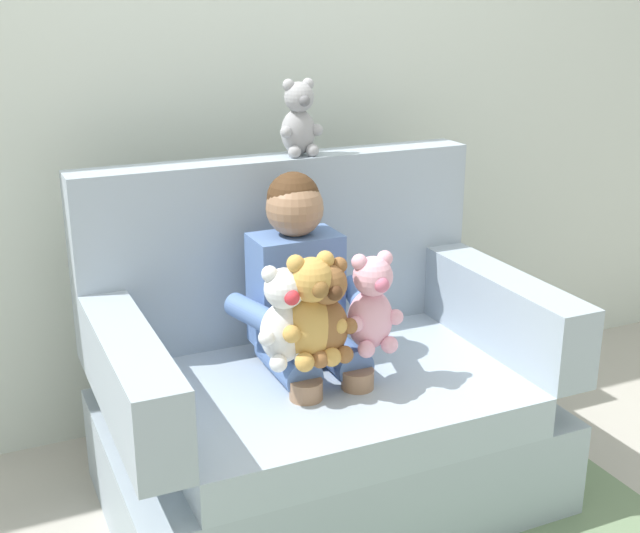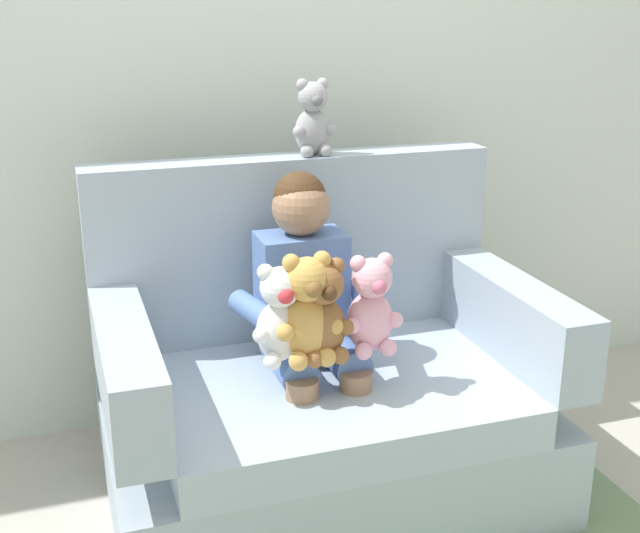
{
  "view_description": "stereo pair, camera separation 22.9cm",
  "coord_description": "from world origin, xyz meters",
  "views": [
    {
      "loc": [
        -0.94,
        -2.03,
        1.5
      ],
      "look_at": [
        -0.04,
        -0.05,
        0.77
      ],
      "focal_mm": 46.57,
      "sensor_mm": 36.0,
      "label": 1
    },
    {
      "loc": [
        -0.73,
        -2.11,
        1.5
      ],
      "look_at": [
        -0.04,
        -0.05,
        0.77
      ],
      "focal_mm": 46.57,
      "sensor_mm": 36.0,
      "label": 2
    }
  ],
  "objects": [
    {
      "name": "plush_honey",
      "position": [
        -0.1,
        -0.13,
        0.68
      ],
      "size": [
        0.19,
        0.15,
        0.31
      ],
      "rotation": [
        0.0,
        0.0,
        -0.23
      ],
      "color": "gold",
      "rests_on": "armchair"
    },
    {
      "name": "plush_pink",
      "position": [
        0.08,
        -0.13,
        0.66
      ],
      "size": [
        0.17,
        0.14,
        0.29
      ],
      "rotation": [
        0.0,
        0.0,
        -0.34
      ],
      "color": "#EAA8BC",
      "rests_on": "armchair"
    },
    {
      "name": "plush_white",
      "position": [
        -0.17,
        -0.11,
        0.66
      ],
      "size": [
        0.17,
        0.14,
        0.29
      ],
      "rotation": [
        0.0,
        0.0,
        -0.07
      ],
      "color": "white",
      "rests_on": "armchair"
    },
    {
      "name": "seated_child",
      "position": [
        -0.04,
        0.06,
        0.63
      ],
      "size": [
        0.45,
        0.39,
        0.82
      ],
      "rotation": [
        0.0,
        0.0,
        0.02
      ],
      "color": "#597AB7",
      "rests_on": "armchair"
    },
    {
      "name": "ground_plane",
      "position": [
        0.0,
        0.0,
        0.0
      ],
      "size": [
        8.0,
        8.0,
        0.0
      ],
      "primitive_type": "plane",
      "color": "#ADA89E"
    },
    {
      "name": "plush_grey_on_backrest",
      "position": [
        0.07,
        0.35,
        1.12
      ],
      "size": [
        0.14,
        0.12,
        0.24
      ],
      "rotation": [
        0.0,
        0.0,
        0.18
      ],
      "color": "#9E9EA3",
      "rests_on": "armchair"
    },
    {
      "name": "plush_brown",
      "position": [
        -0.06,
        -0.13,
        0.67
      ],
      "size": [
        0.17,
        0.14,
        0.29
      ],
      "rotation": [
        0.0,
        0.0,
        -0.02
      ],
      "color": "brown",
      "rests_on": "armchair"
    },
    {
      "name": "back_wall",
      "position": [
        0.0,
        0.72,
        1.3
      ],
      "size": [
        6.0,
        0.1,
        2.6
      ],
      "primitive_type": "cube",
      "color": "silver",
      "rests_on": "ground"
    },
    {
      "name": "armchair",
      "position": [
        0.0,
        0.05,
        0.32
      ],
      "size": [
        1.3,
        0.85,
        1.01
      ],
      "color": "#9EADBC",
      "rests_on": "ground"
    }
  ]
}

